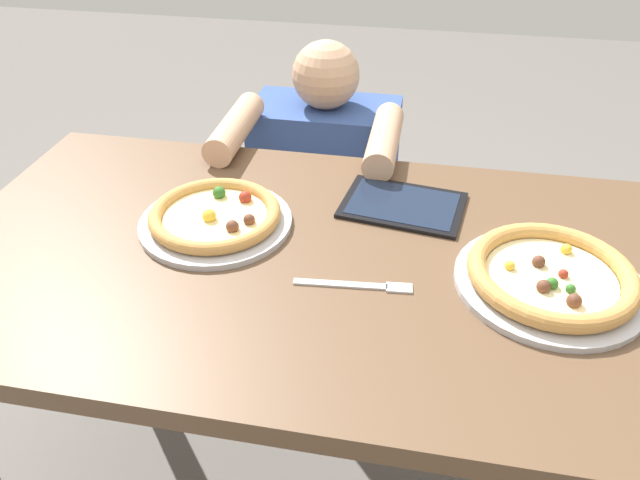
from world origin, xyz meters
The scene contains 6 objects.
dining_table centered at (0.00, 0.00, 0.64)m, with size 1.36×0.77×0.75m.
pizza_near centered at (0.43, -0.02, 0.77)m, with size 0.32×0.32×0.04m.
pizza_far centered at (-0.19, 0.06, 0.77)m, with size 0.30×0.30×0.04m.
fork centered at (0.11, -0.08, 0.75)m, with size 0.20×0.04×0.00m.
tablet centered at (0.16, 0.19, 0.75)m, with size 0.26×0.20×0.01m.
diner_seated centered at (-0.08, 0.64, 0.41)m, with size 0.43×0.53×0.93m.
Camera 1 is at (0.19, -0.88, 1.42)m, focal length 34.37 mm.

